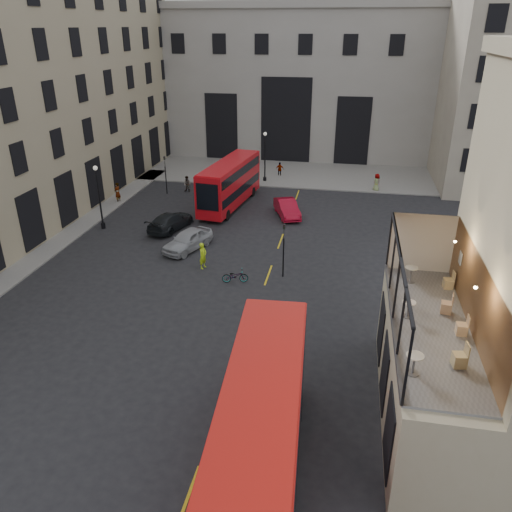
% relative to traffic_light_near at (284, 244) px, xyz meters
% --- Properties ---
extents(ground, '(140.00, 140.00, 0.00)m').
position_rel_traffic_light_near_xyz_m(ground, '(1.00, -12.00, -2.42)').
color(ground, black).
rests_on(ground, ground).
extents(host_frontage, '(3.00, 11.00, 4.50)m').
position_rel_traffic_light_near_xyz_m(host_frontage, '(7.50, -12.00, -0.17)').
color(host_frontage, tan).
rests_on(host_frontage, ground).
extents(cafe_floor, '(3.00, 10.00, 0.10)m').
position_rel_traffic_light_near_xyz_m(cafe_floor, '(7.50, -12.00, 2.12)').
color(cafe_floor, slate).
rests_on(cafe_floor, host_frontage).
extents(gateway, '(35.00, 10.60, 18.00)m').
position_rel_traffic_light_near_xyz_m(gateway, '(-4.00, 35.99, 6.96)').
color(gateway, '#9A9690').
rests_on(gateway, ground).
extents(pavement_far, '(40.00, 12.00, 0.12)m').
position_rel_traffic_light_near_xyz_m(pavement_far, '(-5.00, 26.00, -2.36)').
color(pavement_far, slate).
rests_on(pavement_far, ground).
extents(pavement_left, '(8.00, 48.00, 0.12)m').
position_rel_traffic_light_near_xyz_m(pavement_left, '(-21.00, -0.00, -2.36)').
color(pavement_left, slate).
rests_on(pavement_left, ground).
extents(traffic_light_near, '(0.16, 0.20, 3.80)m').
position_rel_traffic_light_near_xyz_m(traffic_light_near, '(0.00, 0.00, 0.00)').
color(traffic_light_near, black).
rests_on(traffic_light_near, ground).
extents(traffic_light_far, '(0.16, 0.20, 3.80)m').
position_rel_traffic_light_near_xyz_m(traffic_light_far, '(-14.00, 16.00, 0.00)').
color(traffic_light_far, black).
rests_on(traffic_light_far, ground).
extents(street_lamp_a, '(0.36, 0.36, 5.33)m').
position_rel_traffic_light_near_xyz_m(street_lamp_a, '(-16.00, 6.00, -0.03)').
color(street_lamp_a, black).
rests_on(street_lamp_a, ground).
extents(street_lamp_b, '(0.36, 0.36, 5.33)m').
position_rel_traffic_light_near_xyz_m(street_lamp_b, '(-5.00, 22.00, -0.03)').
color(street_lamp_b, black).
rests_on(street_lamp_b, ground).
extents(bus_near, '(3.34, 11.78, 4.64)m').
position_rel_traffic_light_near_xyz_m(bus_near, '(1.50, -16.98, 0.18)').
color(bus_near, red).
rests_on(bus_near, ground).
extents(bus_far, '(3.74, 10.72, 4.19)m').
position_rel_traffic_light_near_xyz_m(bus_far, '(-6.84, 13.54, -0.07)').
color(bus_far, red).
rests_on(bus_far, ground).
extents(car_a, '(3.35, 4.86, 1.54)m').
position_rel_traffic_light_near_xyz_m(car_a, '(-7.68, 3.15, -1.66)').
color(car_a, '#999DA1').
rests_on(car_a, ground).
extents(car_b, '(3.07, 4.76, 1.48)m').
position_rel_traffic_light_near_xyz_m(car_b, '(-1.25, 11.73, -1.68)').
color(car_b, '#A90A20').
rests_on(car_b, ground).
extents(car_c, '(3.10, 5.21, 1.42)m').
position_rel_traffic_light_near_xyz_m(car_c, '(-10.35, 6.83, -1.72)').
color(car_c, black).
rests_on(car_c, ground).
extents(bicycle, '(1.82, 1.00, 0.90)m').
position_rel_traffic_light_near_xyz_m(bicycle, '(-2.99, -1.39, -1.97)').
color(bicycle, gray).
rests_on(bicycle, ground).
extents(cyclist, '(0.64, 0.79, 1.88)m').
position_rel_traffic_light_near_xyz_m(cyclist, '(-5.66, 0.28, -1.48)').
color(cyclist, '#B6E217').
rests_on(cyclist, ground).
extents(pedestrian_a, '(0.91, 0.78, 1.62)m').
position_rel_traffic_light_near_xyz_m(pedestrian_a, '(-12.14, 16.97, -1.61)').
color(pedestrian_a, gray).
rests_on(pedestrian_a, ground).
extents(pedestrian_b, '(1.16, 1.40, 1.88)m').
position_rel_traffic_light_near_xyz_m(pedestrian_b, '(-6.57, 16.14, -1.48)').
color(pedestrian_b, gray).
rests_on(pedestrian_b, ground).
extents(pedestrian_c, '(0.96, 0.44, 1.60)m').
position_rel_traffic_light_near_xyz_m(pedestrian_c, '(-3.70, 24.38, -1.62)').
color(pedestrian_c, gray).
rests_on(pedestrian_c, ground).
extents(pedestrian_d, '(1.00, 1.05, 1.81)m').
position_rel_traffic_light_near_xyz_m(pedestrian_d, '(6.78, 20.79, -1.52)').
color(pedestrian_d, gray).
rests_on(pedestrian_d, ground).
extents(pedestrian_e, '(0.59, 0.78, 1.94)m').
position_rel_traffic_light_near_xyz_m(pedestrian_e, '(-17.66, 12.55, -1.46)').
color(pedestrian_e, gray).
rests_on(pedestrian_e, ground).
extents(cafe_table_near, '(0.61, 0.61, 0.76)m').
position_rel_traffic_light_near_xyz_m(cafe_table_near, '(6.49, -15.28, 2.68)').
color(cafe_table_near, silver).
rests_on(cafe_table_near, cafe_floor).
extents(cafe_table_mid, '(0.56, 0.56, 0.70)m').
position_rel_traffic_light_near_xyz_m(cafe_table_mid, '(6.63, -11.52, 2.64)').
color(cafe_table_mid, silver).
rests_on(cafe_table_mid, cafe_floor).
extents(cafe_table_far, '(0.59, 0.59, 0.74)m').
position_rel_traffic_light_near_xyz_m(cafe_table_far, '(7.02, -8.29, 2.66)').
color(cafe_table_far, beige).
rests_on(cafe_table_far, cafe_floor).
extents(cafe_chair_a, '(0.51, 0.51, 0.91)m').
position_rel_traffic_light_near_xyz_m(cafe_chair_a, '(8.12, -14.55, 2.45)').
color(cafe_chair_a, tan).
rests_on(cafe_chair_a, cafe_floor).
extents(cafe_chair_b, '(0.42, 0.42, 0.83)m').
position_rel_traffic_light_near_xyz_m(cafe_chair_b, '(8.57, -12.45, 2.43)').
color(cafe_chair_b, '#DCAF7F').
rests_on(cafe_chair_b, cafe_floor).
extents(cafe_chair_c, '(0.49, 0.49, 0.88)m').
position_rel_traffic_light_near_xyz_m(cafe_chair_c, '(8.23, -10.88, 2.44)').
color(cafe_chair_c, tan).
rests_on(cafe_chair_c, cafe_floor).
extents(cafe_chair_d, '(0.44, 0.44, 0.83)m').
position_rel_traffic_light_near_xyz_m(cafe_chair_d, '(8.66, -8.63, 2.43)').
color(cafe_chair_d, tan).
rests_on(cafe_chair_d, cafe_floor).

